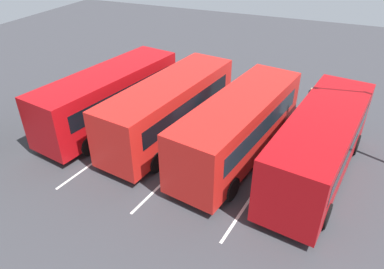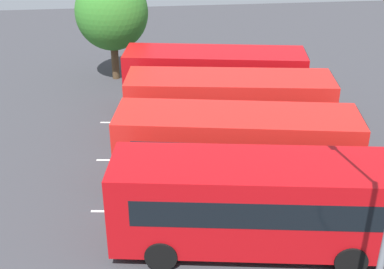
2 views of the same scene
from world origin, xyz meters
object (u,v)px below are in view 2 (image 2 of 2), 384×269
object	(u,v)px
bus_center_right	(229,106)
bus_far_right	(215,78)
bus_center_left	(237,147)
bus_far_left	(256,202)
depot_tree	(112,13)

from	to	relation	value
bus_center_right	bus_far_right	world-z (taller)	same
bus_center_left	bus_center_right	size ratio (longest dim) A/B	1.00
bus_center_right	bus_far_right	xyz separation A→B (m)	(-0.09, 3.65, 0.00)
bus_far_left	bus_center_right	xyz separation A→B (m)	(0.52, 7.52, 0.00)
bus_center_left	bus_center_right	bearing A→B (deg)	93.89
bus_center_right	bus_far_left	bearing A→B (deg)	-85.42
bus_center_right	bus_center_left	bearing A→B (deg)	-87.63
bus_center_left	depot_tree	bearing A→B (deg)	121.07
depot_tree	bus_far_left	bearing A→B (deg)	-73.77
bus_center_right	bus_far_right	bearing A→B (deg)	99.99
bus_center_left	bus_far_right	xyz separation A→B (m)	(0.33, 7.49, 0.00)
bus_far_right	bus_far_left	bearing A→B (deg)	-82.40
bus_center_left	bus_center_right	distance (m)	3.87
depot_tree	bus_far_right	bearing A→B (deg)	-45.21
bus_center_left	bus_far_right	distance (m)	7.50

